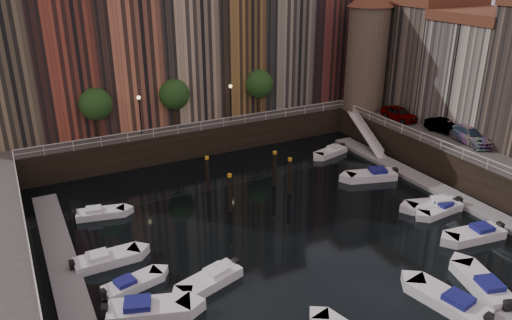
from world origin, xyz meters
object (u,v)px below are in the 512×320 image
car_b (447,127)px  car_c (471,136)px  car_a (399,114)px  gangway (366,132)px  mooring_pilings (251,179)px  boat_left_1 (147,310)px  corner_tower (367,48)px  boat_left_2 (131,284)px  boat_left_3 (105,259)px

car_b → car_c: car_c is taller
car_a → car_c: 8.82m
gangway → mooring_pilings: bearing=-164.3°
boat_left_1 → car_a: size_ratio=1.20×
corner_tower → boat_left_1: corner_tower is taller
car_a → car_c: car_c is taller
mooring_pilings → boat_left_2: 15.62m
mooring_pilings → boat_left_1: mooring_pilings is taller
gangway → car_b: car_b is taller
gangway → car_c: 10.99m
car_c → boat_left_3: bearing=-169.0°
boat_left_3 → car_b: 35.63m
boat_left_1 → car_b: size_ratio=1.15×
boat_left_3 → car_b: size_ratio=1.02×
mooring_pilings → car_c: 22.09m
mooring_pilings → boat_left_3: bearing=-160.3°
corner_tower → boat_left_1: (-32.37, -20.80, -9.79)m
boat_left_3 → boat_left_1: bearing=-81.7°
gangway → car_a: size_ratio=1.88×
corner_tower → mooring_pilings: (-19.56, -9.20, -8.54)m
boat_left_1 → boat_left_3: boat_left_1 is taller
boat_left_2 → boat_left_3: size_ratio=0.88×
boat_left_2 → car_b: (34.42, 6.46, 3.45)m
boat_left_2 → car_b: car_b is taller
car_a → car_c: (1.16, -8.74, 0.03)m
mooring_pilings → boat_left_1: size_ratio=1.27×
boat_left_3 → car_b: car_b is taller
corner_tower → mooring_pilings: corner_tower is taller
corner_tower → car_a: size_ratio=3.12×
car_a → mooring_pilings: bearing=-172.8°
boat_left_3 → car_a: 35.41m
boat_left_3 → car_b: bearing=3.5°
car_c → gangway: bearing=127.1°
mooring_pilings → car_a: size_ratio=1.53×
car_a → boat_left_2: bearing=-162.9°
boat_left_2 → car_a: bearing=7.1°
mooring_pilings → boat_left_1: (-12.81, -11.60, -1.25)m
corner_tower → car_a: (0.69, -5.50, -6.44)m
boat_left_3 → car_c: (35.32, -0.07, 3.42)m
gangway → boat_left_1: 33.71m
mooring_pilings → car_b: car_b is taller
mooring_pilings → car_b: 21.63m
corner_tower → boat_left_3: size_ratio=2.91×
boat_left_1 → car_a: (33.06, 15.30, 3.35)m
gangway → car_c: car_c is taller
boat_left_1 → boat_left_2: bearing=111.5°
boat_left_2 → boat_left_3: 3.70m
car_a → car_b: car_b is taller
corner_tower → car_c: corner_tower is taller
car_a → car_b: 5.91m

